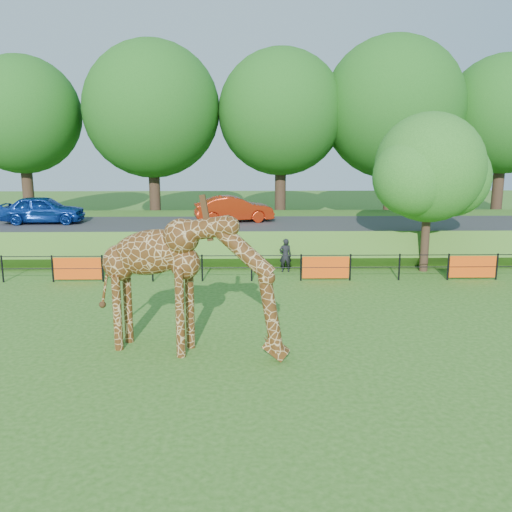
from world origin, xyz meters
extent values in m
plane|color=#2E6118|center=(0.00, 0.00, 0.00)|extent=(90.00, 90.00, 0.00)
cube|color=#2E6118|center=(0.00, 15.50, 0.65)|extent=(40.00, 9.00, 1.30)
cube|color=#313033|center=(0.00, 14.00, 1.36)|extent=(40.00, 5.00, 0.12)
imported|color=#143EA9|center=(-10.44, 14.31, 2.11)|extent=(4.11, 1.73, 1.39)
imported|color=#B0260C|center=(-0.83, 14.62, 2.08)|extent=(4.17, 2.12, 1.31)
imported|color=black|center=(1.47, 9.53, 0.73)|extent=(0.55, 0.38, 1.46)
cylinder|color=#322116|center=(7.50, 9.60, 1.60)|extent=(0.36, 0.36, 3.20)
sphere|color=#22631B|center=(7.50, 9.60, 4.46)|extent=(4.60, 4.60, 4.60)
sphere|color=#22631B|center=(8.65, 10.29, 4.00)|extent=(3.45, 3.45, 3.45)
sphere|color=#22631B|center=(6.58, 8.91, 4.12)|extent=(3.22, 3.22, 3.22)
cylinder|color=#322116|center=(-14.00, 22.00, 2.50)|extent=(0.70, 0.70, 5.00)
sphere|color=#175316|center=(-14.00, 22.00, 6.98)|extent=(7.20, 7.20, 7.20)
cylinder|color=#322116|center=(-6.00, 22.00, 2.50)|extent=(0.70, 0.70, 5.00)
sphere|color=#175316|center=(-6.00, 22.00, 7.31)|extent=(8.40, 8.40, 8.40)
cylinder|color=#322116|center=(2.00, 22.00, 2.50)|extent=(0.70, 0.70, 5.00)
sphere|color=#175316|center=(2.00, 22.00, 7.14)|extent=(7.80, 7.80, 7.80)
cylinder|color=#322116|center=(9.00, 22.00, 2.50)|extent=(0.70, 0.70, 5.00)
sphere|color=#175316|center=(9.00, 22.00, 7.42)|extent=(8.80, 8.80, 8.80)
cylinder|color=#322116|center=(16.00, 22.00, 2.50)|extent=(0.70, 0.70, 5.00)
sphere|color=#175316|center=(16.00, 22.00, 7.04)|extent=(7.40, 7.40, 7.40)
camera|label=1|loc=(-0.26, -14.39, 5.87)|focal=40.00mm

